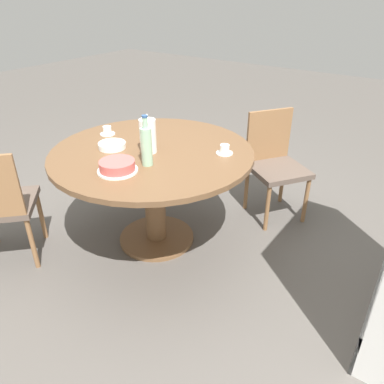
% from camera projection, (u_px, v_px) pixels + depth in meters
% --- Properties ---
extents(ground_plane, '(14.00, 14.00, 0.00)m').
position_uv_depth(ground_plane, '(157.00, 239.00, 2.96)').
color(ground_plane, '#56514C').
extents(dining_table, '(1.41, 1.41, 0.75)m').
position_uv_depth(dining_table, '(153.00, 170.00, 2.66)').
color(dining_table, brown).
rests_on(dining_table, ground_plane).
extents(chair_b, '(0.58, 0.58, 0.88)m').
position_uv_depth(chair_b, '(275.00, 162.00, 3.09)').
color(chair_b, olive).
rests_on(chair_b, ground_plane).
extents(coffee_pot, '(0.11, 0.11, 0.27)m').
position_uv_depth(coffee_pot, '(148.00, 135.00, 2.50)').
color(coffee_pot, white).
rests_on(coffee_pot, dining_table).
extents(water_bottle, '(0.07, 0.07, 0.32)m').
position_uv_depth(water_bottle, '(146.00, 145.00, 2.32)').
color(water_bottle, '#99C6A3').
rests_on(water_bottle, dining_table).
extents(cake_main, '(0.25, 0.25, 0.07)m').
position_uv_depth(cake_main, '(117.00, 166.00, 2.28)').
color(cake_main, white).
rests_on(cake_main, dining_table).
extents(cup_a, '(0.11, 0.11, 0.06)m').
position_uv_depth(cup_a, '(225.00, 150.00, 2.52)').
color(cup_a, silver).
rests_on(cup_a, dining_table).
extents(cup_b, '(0.11, 0.11, 0.06)m').
position_uv_depth(cup_b, '(107.00, 131.00, 2.85)').
color(cup_b, silver).
rests_on(cup_b, dining_table).
extents(plate_stack, '(0.19, 0.19, 0.04)m').
position_uv_depth(plate_stack, '(112.00, 145.00, 2.61)').
color(plate_stack, white).
rests_on(plate_stack, dining_table).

